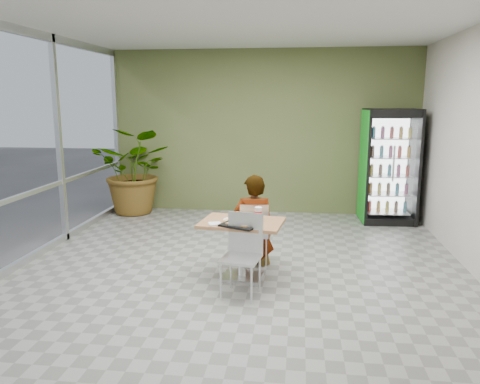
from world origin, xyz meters
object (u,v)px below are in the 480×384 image
beverage_fridge (389,166)px  cafeteria_tray (240,225)px  dining_table (242,238)px  soda_cup (258,214)px  potted_plant (136,171)px  chair_near (243,247)px  chair_far (254,229)px  seated_woman (254,230)px

beverage_fridge → cafeteria_tray: bearing=-128.0°
dining_table → beverage_fridge: bearing=53.6°
dining_table → cafeteria_tray: (0.01, -0.23, 0.23)m
soda_cup → potted_plant: potted_plant is taller
dining_table → cafeteria_tray: size_ratio=2.48×
chair_near → soda_cup: 0.60m
chair_near → potted_plant: (-2.58, 3.66, 0.30)m
beverage_fridge → dining_table: bearing=-130.0°
dining_table → chair_far: bearing=78.9°
beverage_fridge → potted_plant: (-4.83, 0.07, -0.18)m
chair_near → beverage_fridge: 4.26m
dining_table → chair_far: chair_far is taller
chair_far → beverage_fridge: size_ratio=0.42×
potted_plant → soda_cup: bearing=-49.3°
cafeteria_tray → chair_far: bearing=82.8°
soda_cup → dining_table: bearing=-159.9°
dining_table → seated_woman: (0.09, 0.56, -0.06)m
dining_table → seated_woman: 0.57m
dining_table → soda_cup: soda_cup is taller
chair_near → chair_far: bearing=97.8°
chair_near → beverage_fridge: bearing=67.7°
dining_table → cafeteria_tray: cafeteria_tray is taller
chair_near → potted_plant: size_ratio=0.56×
dining_table → chair_far: (0.10, 0.52, -0.03)m
cafeteria_tray → potted_plant: (-2.52, 3.45, 0.09)m
seated_woman → beverage_fridge: bearing=-136.7°
seated_woman → potted_plant: (-2.60, 2.66, 0.38)m
beverage_fridge → seated_woman: bearing=-134.3°
beverage_fridge → potted_plant: beverage_fridge is taller
soda_cup → potted_plant: size_ratio=0.10×
cafeteria_tray → dining_table: bearing=91.9°
cafeteria_tray → potted_plant: 4.27m
dining_table → chair_near: bearing=-80.9°
chair_far → beverage_fridge: (2.22, 2.63, 0.53)m
dining_table → chair_near: size_ratio=1.14×
beverage_fridge → potted_plant: size_ratio=1.22×
seated_woman → chair_far: bearing=97.3°
chair_near → soda_cup: size_ratio=5.63×
seated_woman → beverage_fridge: 3.46m
beverage_fridge → potted_plant: 4.83m
dining_table → soda_cup: bearing=20.1°
chair_near → potted_plant: 4.49m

